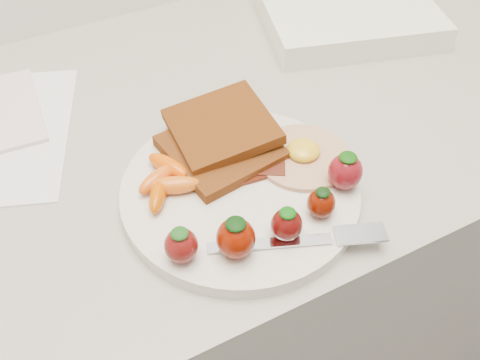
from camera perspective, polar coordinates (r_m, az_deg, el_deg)
name	(u,v)px	position (r m, az deg, el deg)	size (l,w,h in m)	color
counter	(205,299)	(1.06, -3.75, -12.57)	(2.00, 0.60, 0.90)	gray
plate	(240,191)	(0.61, 0.00, -1.22)	(0.27, 0.27, 0.02)	beige
toast_lower	(221,149)	(0.63, -2.07, 3.37)	(0.12, 0.12, 0.01)	#3A250A
toast_upper	(221,126)	(0.64, -1.99, 5.75)	(0.12, 0.12, 0.01)	#4D1605
fried_egg	(303,155)	(0.63, 6.73, 2.69)	(0.13, 0.13, 0.02)	beige
bacon_strips	(238,170)	(0.61, -0.17, 1.05)	(0.11, 0.07, 0.01)	#3B0905
baby_carrots	(165,180)	(0.60, -7.96, -0.03)	(0.07, 0.09, 0.02)	#E15A11
strawberries	(276,214)	(0.55, 3.84, -3.64)	(0.24, 0.07, 0.05)	#620E0D
fork	(311,239)	(0.56, 7.63, -6.23)	(0.18, 0.08, 0.00)	silver
appliance	(348,15)	(0.91, 11.40, 16.91)	(0.26, 0.21, 0.04)	white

